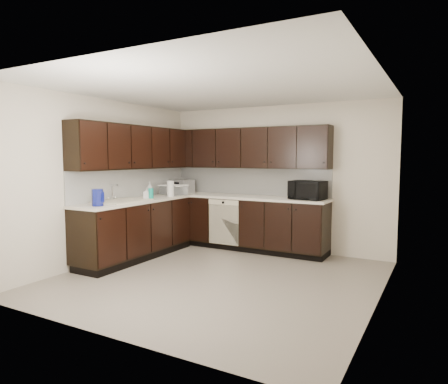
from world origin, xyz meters
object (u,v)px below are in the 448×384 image
(sink, at_px, (122,205))
(microwave, at_px, (307,190))
(toaster_oven, at_px, (182,186))
(blue_pitcher, at_px, (98,197))
(storage_bin, at_px, (173,190))

(sink, xyz_separation_m, microwave, (2.37, 1.66, 0.21))
(toaster_oven, xyz_separation_m, blue_pitcher, (0.16, -2.25, -0.01))
(storage_bin, distance_m, blue_pitcher, 1.84)
(storage_bin, relative_size, blue_pitcher, 1.85)
(sink, relative_size, storage_bin, 1.88)
(toaster_oven, height_order, blue_pitcher, toaster_oven)
(sink, height_order, storage_bin, sink)
(blue_pitcher, bearing_deg, microwave, 33.55)
(sink, distance_m, blue_pitcher, 0.60)
(microwave, bearing_deg, toaster_oven, -172.51)
(toaster_oven, bearing_deg, sink, -76.73)
(toaster_oven, relative_size, storage_bin, 0.92)
(sink, relative_size, blue_pitcher, 3.47)
(microwave, distance_m, toaster_oven, 2.44)
(microwave, distance_m, storage_bin, 2.37)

